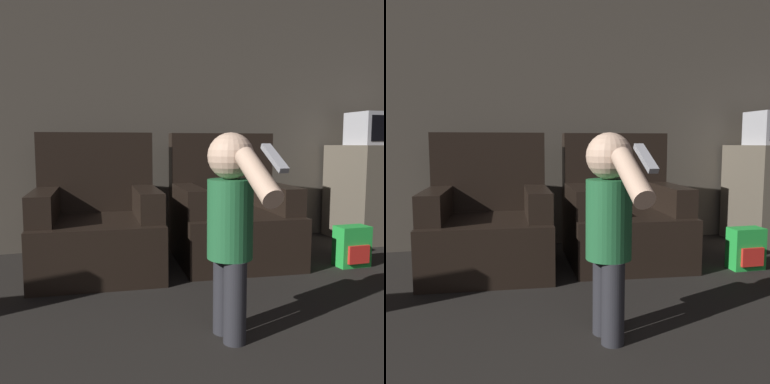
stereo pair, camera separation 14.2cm
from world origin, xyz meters
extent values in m
cube|color=#51493F|center=(0.00, 4.50, 1.30)|extent=(8.40, 0.05, 2.60)
cube|color=black|center=(-0.09, 3.76, 0.19)|extent=(0.91, 0.93, 0.38)
cube|color=black|center=(-0.07, 4.12, 0.68)|extent=(0.86, 0.22, 0.60)
cube|color=black|center=(-0.44, 3.79, 0.48)|extent=(0.21, 0.72, 0.20)
cube|color=black|center=(0.25, 3.74, 0.48)|extent=(0.21, 0.72, 0.20)
cube|color=black|center=(0.93, 3.76, 0.19)|extent=(0.92, 0.94, 0.38)
cube|color=black|center=(0.96, 4.12, 0.68)|extent=(0.86, 0.23, 0.60)
cube|color=black|center=(0.58, 3.79, 0.48)|extent=(0.22, 0.72, 0.20)
cube|color=black|center=(1.27, 3.73, 0.48)|extent=(0.22, 0.72, 0.20)
cylinder|color=#28282D|center=(0.41, 2.49, 0.19)|extent=(0.10, 0.10, 0.38)
cylinder|color=#28282D|center=(0.40, 2.60, 0.19)|extent=(0.10, 0.10, 0.38)
cylinder|color=#236638|center=(0.41, 2.55, 0.56)|extent=(0.21, 0.21, 0.36)
sphere|color=beige|center=(0.41, 2.55, 0.84)|extent=(0.21, 0.21, 0.21)
cylinder|color=beige|center=(0.40, 2.68, 0.55)|extent=(0.09, 0.09, 0.30)
cylinder|color=beige|center=(0.42, 2.28, 0.77)|extent=(0.09, 0.31, 0.23)
cube|color=#99999E|center=(0.42, 2.15, 0.85)|extent=(0.04, 0.16, 0.10)
cube|color=green|center=(1.71, 3.38, 0.15)|extent=(0.24, 0.14, 0.30)
cube|color=red|center=(1.71, 3.30, 0.10)|extent=(0.17, 0.02, 0.13)
camera|label=1|loc=(-0.31, 0.77, 0.90)|focal=40.00mm
camera|label=2|loc=(-0.17, 0.73, 0.90)|focal=40.00mm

